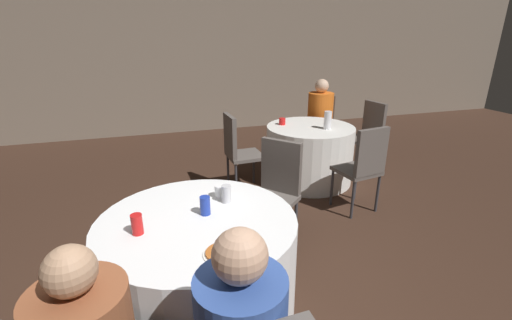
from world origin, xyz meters
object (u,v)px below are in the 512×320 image
Objects in this scene: chair_far_east at (368,130)px; soda_can_red at (137,224)px; table_near at (200,268)px; soda_can_silver at (226,194)px; chair_far_south at (364,163)px; soda_can_blue at (205,206)px; person_orange_shirt at (319,120)px; table_far at (309,154)px; chair_near_northeast at (276,184)px; chair_far_northeast at (320,121)px; chair_far_west at (237,147)px; bottle_far at (328,120)px; pizza_plate_near at (222,253)px.

chair_far_east is 3.65m from soda_can_red.
soda_can_silver is (0.23, 0.18, 0.42)m from table_near.
chair_far_south is 1.00× the size of chair_far_east.
person_orange_shirt is at bearing 50.04° from soda_can_blue.
chair_near_northeast is (-0.90, -1.19, 0.20)m from table_far.
chair_near_northeast is 1.00× the size of chair_far_northeast.
chair_far_west reaches higher than table_far.
chair_near_northeast is 1.48m from bottle_far.
soda_can_silver is (-1.46, -1.70, 0.42)m from table_far.
chair_near_northeast is at bearing -176.56° from chair_far_south.
person_orange_shirt is at bearing 68.62° from bottle_far.
soda_can_red is (-2.03, -1.94, 0.42)m from table_far.
chair_near_northeast and chair_far_northeast have the same top height.
chair_far_east is at bearing 34.86° from soda_can_red.
chair_far_east is 0.92m from bottle_far.
table_near is 2.07m from chair_far_south.
table_far is 1.16× the size of chair_far_west.
soda_can_blue is at bearing -23.28° from chair_far_west.
chair_far_west is 1.00× the size of chair_far_east.
chair_near_northeast is 0.78× the size of person_orange_shirt.
soda_can_blue is at bearing 85.22° from chair_far_northeast.
chair_near_northeast reaches higher than soda_can_silver.
chair_far_south is 1.99m from soda_can_blue.
chair_far_west reaches higher than bottle_far.
chair_far_west is at bearing 73.43° from soda_can_silver.
person_orange_shirt is at bearing 50.90° from soda_can_silver.
chair_far_east is 0.78× the size of person_orange_shirt.
soda_can_blue is at bearing 118.81° from chair_far_east.
soda_can_silver is (-2.01, -2.49, 0.22)m from chair_far_northeast.
table_near is at bearing -140.70° from soda_can_blue.
chair_far_south is 1.65m from person_orange_shirt.
chair_near_northeast and chair_far_west have the same top height.
table_far is at bearing 48.09° from table_near.
person_orange_shirt reaches higher than pizza_plate_near.
soda_can_silver is 1.00× the size of soda_can_blue.
soda_can_silver is (-0.56, -0.51, 0.22)m from chair_near_northeast.
table_far is 0.99m from chair_far_east.
chair_far_west is at bearing 69.71° from soda_can_blue.
chair_far_south reaches higher than soda_can_red.
chair_far_south reaches higher than soda_can_blue.
chair_far_northeast reaches higher than pizza_plate_near.
chair_far_east is at bearing 168.39° from person_orange_shirt.
person_orange_shirt is 3.05m from soda_can_silver.
chair_far_northeast is 3.77m from soda_can_red.
chair_near_northeast is 7.79× the size of soda_can_silver.
chair_far_northeast is 7.79× the size of soda_can_silver.
soda_can_silver is (-2.41, -1.84, 0.22)m from chair_far_east.
chair_far_northeast is 3.21m from soda_can_silver.
chair_near_northeast is 1.31m from pizza_plate_near.
chair_far_northeast is at bearing 66.60° from bottle_far.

